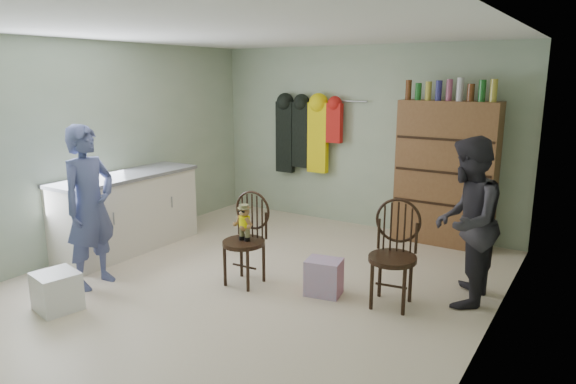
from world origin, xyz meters
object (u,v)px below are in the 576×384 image
Objects in this scene: counter at (127,212)px; dresser at (446,173)px; chair_far at (394,249)px; chair_front at (246,232)px.

counter is 3.96m from dresser.
chair_front is at bearing -175.66° from chair_far.
chair_far reaches higher than chair_front.
chair_far is at bearing 4.46° from counter.
chair_front is 2.74m from dresser.
chair_far is at bearing 10.38° from chair_front.
chair_far is (3.32, 0.26, 0.06)m from counter.
dresser reaches higher than counter.
chair_front is at bearing -2.11° from counter.
counter is 1.87m from chair_front.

